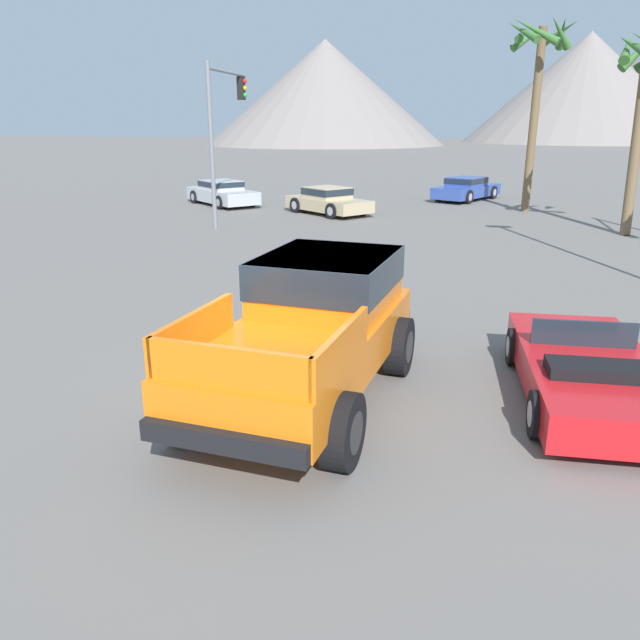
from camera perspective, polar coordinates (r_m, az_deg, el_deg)
The scene contains 9 objects.
ground_plane at distance 9.66m, azimuth -2.84°, elevation -6.11°, with size 320.00×320.00×0.00m, color slate.
orange_pickup_truck at distance 9.05m, azimuth -0.55°, elevation -0.08°, with size 2.88×5.39×1.99m.
red_convertible_car at distance 9.82m, azimuth 23.25°, elevation -4.50°, with size 2.03×4.20×1.07m.
parked_car_silver at distance 31.52m, azimuth -8.94°, elevation 11.45°, with size 4.54×4.40×1.18m.
parked_car_tan at distance 27.99m, azimuth 0.74°, elevation 10.89°, with size 4.28×3.97×1.17m.
parked_car_blue at distance 33.97m, azimuth 13.24°, elevation 11.64°, with size 3.63×4.81×1.18m.
traffic_light_main at distance 25.42m, azimuth -8.67°, elevation 18.11°, with size 0.38×4.18×5.96m.
palm_tree_tall at distance 30.15m, azimuth 19.34°, elevation 20.98°, with size 3.11×3.04×8.11m.
distant_mountain_range at distance 135.77m, azimuth 26.09°, elevation 18.26°, with size 133.84×71.05×20.80m.
Camera 1 is at (2.28, -8.54, 3.88)m, focal length 35.00 mm.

